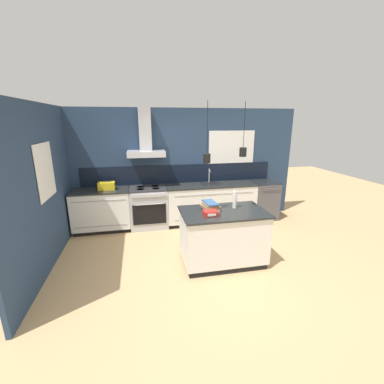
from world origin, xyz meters
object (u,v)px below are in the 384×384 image
at_px(red_supply_box, 210,213).
at_px(yellow_toolbox, 106,186).
at_px(oven_range, 149,207).
at_px(book_stack, 210,206).
at_px(bottle_on_island, 235,199).
at_px(dishwasher, 263,200).

xyz_separation_m(red_supply_box, yellow_toolbox, (-1.74, 1.94, 0.04)).
distance_m(oven_range, book_stack, 2.01).
bearing_deg(bottle_on_island, oven_range, 129.28).
bearing_deg(dishwasher, red_supply_box, -134.24).
height_order(dishwasher, book_stack, book_stack).
relative_size(bottle_on_island, red_supply_box, 1.64).
xyz_separation_m(oven_range, dishwasher, (2.77, 0.00, 0.00)).
height_order(oven_range, red_supply_box, red_supply_box).
xyz_separation_m(bottle_on_island, red_supply_box, (-0.49, -0.27, -0.11)).
bearing_deg(book_stack, bottle_on_island, 3.35).
xyz_separation_m(bottle_on_island, yellow_toolbox, (-2.23, 1.68, -0.07)).
bearing_deg(dishwasher, yellow_toolbox, 180.00).
height_order(oven_range, yellow_toolbox, yellow_toolbox).
height_order(bottle_on_island, red_supply_box, bottle_on_island).
distance_m(bottle_on_island, red_supply_box, 0.57).
relative_size(book_stack, yellow_toolbox, 1.08).
bearing_deg(yellow_toolbox, bottle_on_island, -36.92).
height_order(bottle_on_island, book_stack, bottle_on_island).
xyz_separation_m(book_stack, yellow_toolbox, (-1.81, 1.70, 0.02)).
distance_m(oven_range, red_supply_box, 2.18).
xyz_separation_m(dishwasher, yellow_toolbox, (-3.63, 0.00, 0.54)).
bearing_deg(bottle_on_island, red_supply_box, -151.77).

